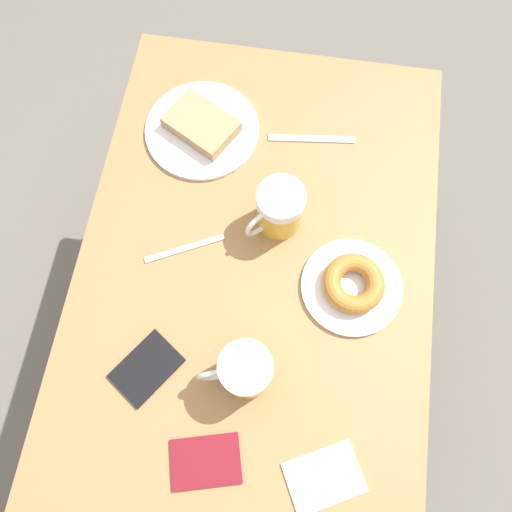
% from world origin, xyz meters
% --- Properties ---
extents(ground_plane, '(8.00, 8.00, 0.00)m').
position_xyz_m(ground_plane, '(0.00, 0.00, 0.00)').
color(ground_plane, '#666059').
extents(table, '(0.74, 1.08, 0.72)m').
position_xyz_m(table, '(0.00, 0.00, 0.65)').
color(table, '#997044').
rests_on(table, ground_plane).
extents(plate_with_cake, '(0.26, 0.26, 0.04)m').
position_xyz_m(plate_with_cake, '(0.17, -0.29, 0.73)').
color(plate_with_cake, silver).
rests_on(plate_with_cake, table).
extents(plate_with_donut, '(0.21, 0.21, 0.05)m').
position_xyz_m(plate_with_donut, '(-0.20, 0.03, 0.73)').
color(plate_with_donut, silver).
rests_on(plate_with_donut, table).
extents(beer_mug_left, '(0.12, 0.12, 0.12)m').
position_xyz_m(beer_mug_left, '(-0.03, -0.09, 0.77)').
color(beer_mug_left, gold).
rests_on(beer_mug_left, table).
extents(beer_mug_center, '(0.14, 0.10, 0.12)m').
position_xyz_m(beer_mug_center, '(-0.01, 0.23, 0.77)').
color(beer_mug_center, gold).
rests_on(beer_mug_center, table).
extents(napkin_folded, '(0.16, 0.14, 0.00)m').
position_xyz_m(napkin_folded, '(-0.18, 0.39, 0.72)').
color(napkin_folded, white).
rests_on(napkin_folded, table).
extents(fork, '(0.16, 0.09, 0.00)m').
position_xyz_m(fork, '(0.15, 0.00, 0.72)').
color(fork, silver).
rests_on(fork, table).
extents(knife, '(0.20, 0.04, 0.00)m').
position_xyz_m(knife, '(-0.08, -0.30, 0.72)').
color(knife, silver).
rests_on(knife, table).
extents(passport_near_edge, '(0.14, 0.15, 0.01)m').
position_xyz_m(passport_near_edge, '(0.17, 0.25, 0.72)').
color(passport_near_edge, black).
rests_on(passport_near_edge, table).
extents(passport_far_edge, '(0.14, 0.12, 0.01)m').
position_xyz_m(passport_far_edge, '(0.03, 0.40, 0.72)').
color(passport_far_edge, maroon).
rests_on(passport_far_edge, table).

